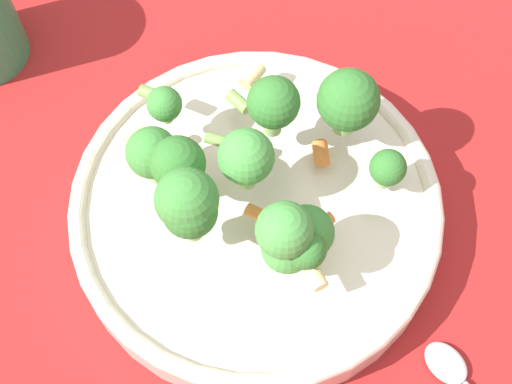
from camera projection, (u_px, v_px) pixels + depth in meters
ground_plane at (256, 222)px, 0.59m from camera, size 3.00×3.00×0.00m
bowl at (256, 210)px, 0.57m from camera, size 0.29×0.29×0.04m
pasta_salad at (253, 173)px, 0.51m from camera, size 0.21×0.19×0.08m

